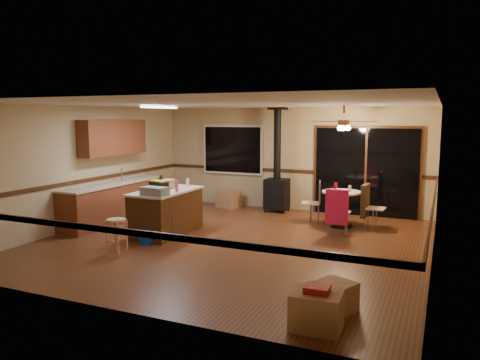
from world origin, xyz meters
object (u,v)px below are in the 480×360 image
Objects in this scene: wood_stove at (277,183)px; chair_right at (366,201)px; chair_near at (337,207)px; chair_left at (316,197)px; box_under_window at (229,199)px; blue_bucket at (146,238)px; dining_table at (341,203)px; box_corner_b at (336,296)px; kitchen_island at (166,212)px; bar_stool at (117,236)px; box_corner_a at (317,310)px; toolbox_grey at (155,191)px; toolbox_black at (159,187)px.

wood_stove reaches higher than chair_right.
wood_stove reaches higher than chair_near.
chair_left is 1.12m from chair_right.
wood_stove is 1.45m from box_under_window.
dining_table is at bearing 43.14° from blue_bucket.
chair_left is (-0.60, 0.12, 0.06)m from dining_table.
box_under_window is at bearing 126.25° from box_corner_b.
box_under_window is (-0.06, 3.10, -0.23)m from kitchen_island.
kitchen_island is 3.11m from box_under_window.
chair_near is (1.91, -1.88, -0.13)m from wood_stove.
box_corner_b is at bearing -22.20° from blue_bucket.
chair_near is (3.27, 2.67, 0.30)m from bar_stool.
blue_bucket is at bearing 150.13° from box_corner_a.
chair_near is at bearing 32.14° from blue_bucket.
dining_table is at bearing 42.05° from toolbox_grey.
chair_near is at bearing -55.46° from chair_left.
wood_stove is at bearing 135.55° from chair_near.
kitchen_island is 3.73m from dining_table.
chair_right is at bearing 92.82° from box_corner_a.
chair_near reaches higher than bar_stool.
blue_bucket is at bearing -88.21° from box_under_window.
dining_table is 1.50× the size of box_under_window.
toolbox_black is 0.44× the size of dining_table.
kitchen_island is at bearing -113.09° from wood_stove.
box_under_window is at bearing 91.09° from toolbox_black.
toolbox_grey reaches higher than chair_right.
kitchen_island is 4.65m from box_corner_b.
toolbox_black is (-0.15, 0.36, 0.02)m from toolbox_grey.
toolbox_black reaches higher than chair_left.
toolbox_black is at bearing 96.05° from blue_bucket.
wood_stove is 4.76m from bar_stool.
chair_left is at bearing -19.64° from box_under_window.
dining_table reaches higher than bar_stool.
chair_left reaches higher than kitchen_island.
chair_left reaches higher than box_corner_b.
chair_right is at bearing 30.24° from kitchen_island.
box_under_window is at bearing 165.12° from chair_right.
wood_stove is 3.85m from toolbox_grey.
box_corner_a is (3.88, -2.74, -0.79)m from toolbox_black.
wood_stove is 3.60× the size of chair_right.
chair_right is at bearing -21.75° from wood_stove.
chair_right is at bearing 94.31° from box_corner_b.
toolbox_grey reaches higher than box_corner_b.
chair_near is 1.03m from chair_right.
blue_bucket is at bearing -129.45° from chair_left.
blue_bucket is 0.64× the size of box_corner_b.
box_corner_b is at bearing 81.64° from box_corner_a.
box_under_window is (0.00, 4.59, -0.08)m from bar_stool.
wood_stove is 6.87× the size of toolbox_black.
dining_table is 1.20× the size of chair_near.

